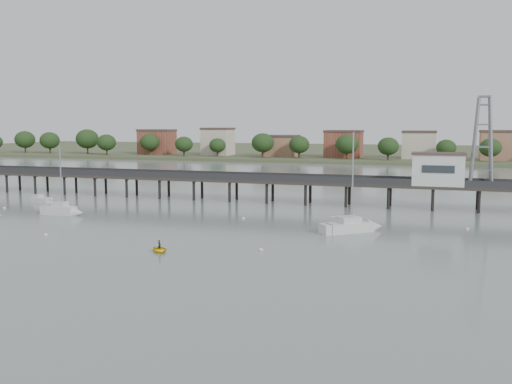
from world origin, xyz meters
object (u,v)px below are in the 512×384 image
at_px(sailboat_b, 65,211).
at_px(sailboat_c, 358,227).
at_px(white_tender, 41,200).
at_px(pier, 289,182).
at_px(lattice_tower, 482,142).
at_px(yellow_dinghy, 160,252).

xyz_separation_m(sailboat_b, sailboat_c, (44.66, -0.07, -0.01)).
bearing_deg(white_tender, pier, 27.46).
relative_size(lattice_tower, white_tender, 3.81).
bearing_deg(white_tender, yellow_dinghy, -26.21).
bearing_deg(lattice_tower, yellow_dinghy, -130.06).
height_order(sailboat_c, yellow_dinghy, sailboat_c).
distance_m(sailboat_b, yellow_dinghy, 31.65).
height_order(lattice_tower, sailboat_b, lattice_tower).
bearing_deg(lattice_tower, sailboat_b, -159.01).
bearing_deg(pier, yellow_dinghy, -95.07).
bearing_deg(sailboat_b, sailboat_c, -0.16).
relative_size(sailboat_b, sailboat_c, 0.81).
height_order(pier, lattice_tower, lattice_tower).
xyz_separation_m(lattice_tower, sailboat_c, (-16.21, -23.42, -10.46)).
xyz_separation_m(pier, lattice_tower, (31.50, 0.00, 7.31)).
height_order(sailboat_b, white_tender, sailboat_b).
distance_m(white_tender, yellow_dinghy, 48.57).
bearing_deg(lattice_tower, sailboat_c, -124.69).
xyz_separation_m(pier, white_tender, (-42.35, -12.46, -3.33)).
distance_m(pier, sailboat_c, 28.15).
distance_m(pier, white_tender, 44.27).
distance_m(pier, lattice_tower, 32.34).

